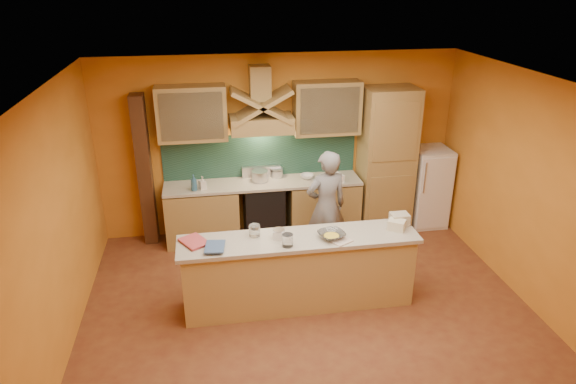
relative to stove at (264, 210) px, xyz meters
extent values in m
cube|color=brown|center=(0.30, -2.20, -0.45)|extent=(5.50, 5.00, 0.01)
cube|color=white|center=(0.30, -2.20, 2.35)|extent=(5.50, 5.00, 0.01)
cube|color=orange|center=(0.30, 0.30, 0.95)|extent=(5.50, 0.02, 2.80)
cube|color=orange|center=(0.30, -4.70, 0.95)|extent=(5.50, 0.02, 2.80)
cube|color=orange|center=(-2.45, -2.20, 0.95)|extent=(0.02, 5.00, 2.80)
cube|color=orange|center=(3.05, -2.20, 0.95)|extent=(0.02, 5.00, 2.80)
cube|color=#A7874C|center=(-0.95, 0.00, -0.02)|extent=(1.10, 0.60, 0.86)
cube|color=#A7874C|center=(0.95, 0.00, -0.02)|extent=(1.10, 0.60, 0.86)
cube|color=#B5AC99|center=(0.00, 0.00, 0.45)|extent=(3.00, 0.62, 0.04)
cube|color=black|center=(0.00, 0.00, 0.00)|extent=(0.60, 0.58, 0.90)
cube|color=#1C3E33|center=(0.00, 0.28, 0.80)|extent=(3.00, 0.03, 0.70)
cube|color=#A7874C|center=(0.00, 0.05, 1.37)|extent=(0.92, 0.50, 0.24)
cube|color=#A7874C|center=(0.00, 0.15, 1.95)|extent=(0.30, 0.30, 0.50)
cube|color=#A7874C|center=(-1.00, 0.12, 1.55)|extent=(1.00, 0.35, 0.80)
cube|color=#A7874C|center=(1.00, 0.12, 1.55)|extent=(1.00, 0.35, 0.80)
cube|color=#A7874C|center=(1.95, 0.00, 0.70)|extent=(0.80, 0.60, 2.30)
cube|color=white|center=(2.70, 0.00, 0.20)|extent=(0.58, 0.60, 1.30)
cube|color=#472816|center=(-1.75, 0.15, 0.70)|extent=(0.20, 0.30, 2.30)
cube|color=tan|center=(0.20, -1.90, -0.01)|extent=(2.80, 0.55, 0.88)
cube|color=#B5AC99|center=(0.20, -1.90, 0.47)|extent=(2.90, 0.62, 0.05)
imported|color=gray|center=(0.79, -0.86, 0.38)|extent=(0.66, 0.49, 1.66)
cylinder|color=silver|center=(-0.04, 0.05, 0.54)|extent=(0.31, 0.31, 0.17)
cylinder|color=silver|center=(0.23, 0.17, 0.52)|extent=(0.24, 0.24, 0.13)
imported|color=silver|center=(-0.91, -0.14, 0.57)|extent=(0.12, 0.12, 0.20)
imported|color=#2E5E81|center=(-1.04, -0.17, 0.59)|extent=(0.10, 0.10, 0.24)
imported|color=silver|center=(0.69, 0.03, 0.50)|extent=(0.25, 0.25, 0.07)
cube|color=white|center=(1.04, -0.16, 0.52)|extent=(0.37, 0.33, 0.11)
imported|color=#BE4349|center=(-1.15, -1.89, 0.51)|extent=(0.39, 0.43, 0.03)
imported|color=#3C5785|center=(-0.91, -2.01, 0.53)|extent=(0.26, 0.33, 0.02)
cylinder|color=white|center=(-0.32, -1.77, 0.57)|extent=(0.15, 0.15, 0.14)
cylinder|color=white|center=(0.03, -2.08, 0.57)|extent=(0.13, 0.13, 0.15)
cube|color=white|center=(-0.04, -1.88, 0.55)|extent=(0.16, 0.16, 0.11)
imported|color=silver|center=(0.58, -1.98, 0.53)|extent=(0.38, 0.38, 0.08)
cube|color=beige|center=(0.68, -2.09, 0.50)|extent=(0.27, 0.25, 0.01)
cube|color=beige|center=(1.51, -1.76, 0.57)|extent=(0.22, 0.18, 0.14)
cube|color=beige|center=(1.42, -1.89, 0.56)|extent=(0.25, 0.24, 0.12)
camera|label=1|loc=(-0.83, -7.23, 3.41)|focal=32.00mm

